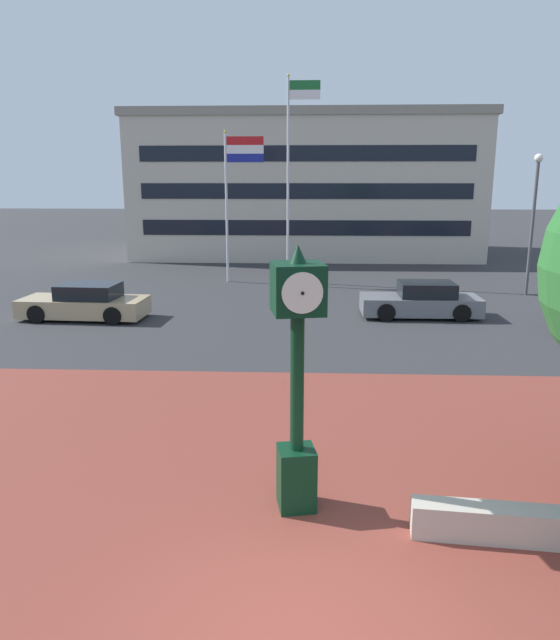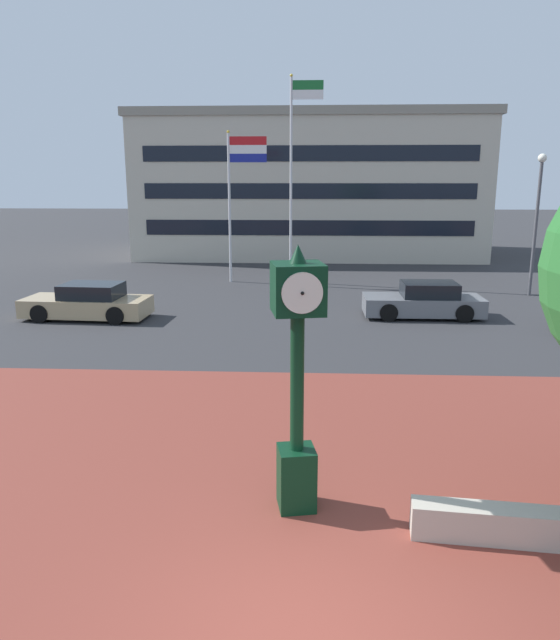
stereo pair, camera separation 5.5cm
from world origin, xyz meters
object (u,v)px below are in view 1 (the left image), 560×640
car_street_mid (85,303)px  street_lamp_post (534,209)px  flagpole_secondary (291,166)px  street_clock (297,372)px  car_street_near (421,301)px  civic_building (306,186)px  flagpole_primary (232,189)px

car_street_mid → street_lamp_post: street_lamp_post is taller
flagpole_secondary → street_lamp_post: flagpole_secondary is taller
street_clock → street_lamp_post: size_ratio=0.67×
car_street_near → street_lamp_post: (5.38, 4.47, 3.13)m
car_street_mid → flagpole_secondary: 12.02m
car_street_near → car_street_mid: bearing=94.2°
street_clock → car_street_near: bearing=61.2°
civic_building → flagpole_secondary: bearing=-93.2°
car_street_mid → flagpole_secondary: flagpole_secondary is taller
car_street_near → civic_building: 20.53m
flagpole_primary → street_lamp_post: (13.18, -2.92, -0.78)m
car_street_mid → flagpole_secondary: size_ratio=0.47×
car_street_near → street_lamp_post: size_ratio=0.72×
flagpole_primary → street_lamp_post: size_ratio=1.20×
street_clock → car_street_near: size_ratio=0.94×
flagpole_primary → civic_building: size_ratio=0.32×
street_clock → street_lamp_post: (9.73, 17.75, 1.53)m
flagpole_secondary → car_street_mid: bearing=-131.0°
car_street_mid → car_street_near: bearing=-82.8°
flagpole_secondary → car_street_near: bearing=-55.9°
street_clock → street_lamp_post: bearing=50.6°
car_street_near → street_lamp_post: bearing=-50.2°
civic_building → flagpole_primary: bearing=-105.8°
car_street_near → flagpole_primary: flagpole_primary is taller
flagpole_secondary → civic_building: 12.35m
car_street_mid → flagpole_primary: bearing=-24.9°
car_street_near → car_street_mid: (-12.19, -0.88, 0.00)m
car_street_near → civic_building: civic_building is taller
flagpole_primary → street_clock: bearing=-80.5°
car_street_near → flagpole_secondary: size_ratio=0.44×
flagpole_primary → flagpole_secondary: size_ratio=0.75×
car_street_mid → flagpole_secondary: (7.18, 8.26, 4.96)m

